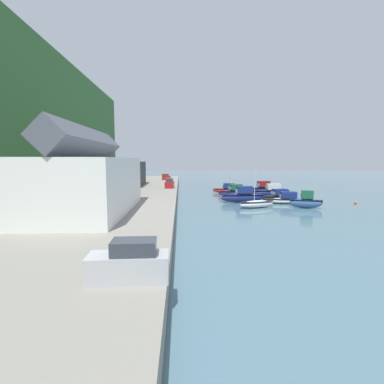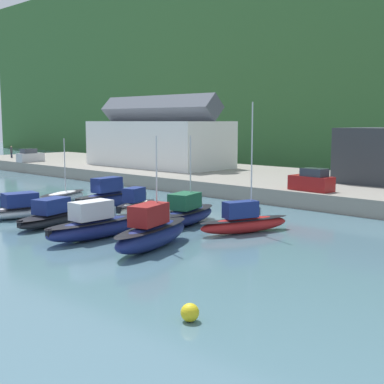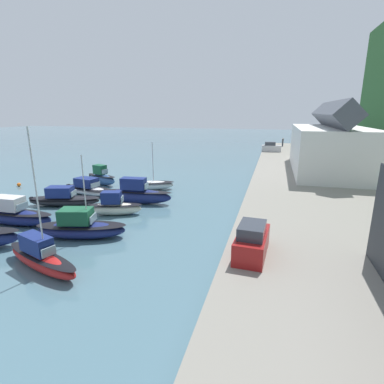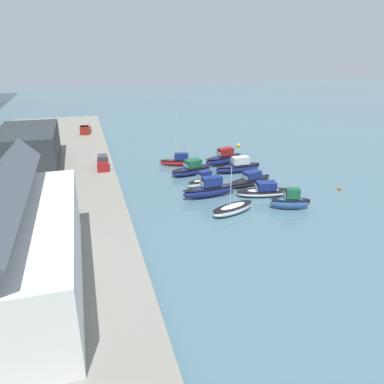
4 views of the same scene
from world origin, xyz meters
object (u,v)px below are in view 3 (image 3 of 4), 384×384
at_px(moored_boat_6, 89,189).
at_px(parked_car_0, 252,241).
at_px(person_on_quay, 283,142).
at_px(mooring_buoy_0, 19,185).
at_px(moored_boat_5, 101,177).
at_px(moored_boat_0, 150,185).
at_px(moored_boat_1, 137,194).
at_px(moored_boat_4, 41,257).
at_px(moored_boat_3, 81,227).
at_px(parked_car_1, 271,147).
at_px(moored_boat_8, 13,214).
at_px(moored_boat_7, 64,199).
at_px(moored_boat_2, 114,206).

distance_m(moored_boat_6, parked_car_0, 26.30).
height_order(person_on_quay, mooring_buoy_0, person_on_quay).
relative_size(moored_boat_5, mooring_buoy_0, 10.27).
height_order(moored_boat_0, moored_boat_1, moored_boat_0).
bearing_deg(moored_boat_4, moored_boat_3, -154.56).
height_order(moored_boat_3, parked_car_1, moored_boat_3).
height_order(moored_boat_1, parked_car_1, parked_car_1).
height_order(moored_boat_0, parked_car_0, moored_boat_0).
relative_size(moored_boat_1, moored_boat_5, 1.52).
xyz_separation_m(person_on_quay, mooring_buoy_0, (48.09, -36.83, -2.42)).
xyz_separation_m(moored_boat_6, moored_boat_8, (11.15, -0.69, 0.23)).
relative_size(person_on_quay, mooring_buoy_0, 4.00).
bearing_deg(moored_boat_7, moored_boat_4, 16.37).
distance_m(moored_boat_5, moored_boat_6, 5.34).
distance_m(moored_boat_4, mooring_buoy_0, 27.38).
distance_m(moored_boat_5, mooring_buoy_0, 11.63).
height_order(moored_boat_0, moored_boat_5, moored_boat_0).
distance_m(moored_boat_4, moored_boat_6, 19.17).
relative_size(moored_boat_0, moored_boat_5, 1.25).
height_order(moored_boat_0, moored_boat_7, moored_boat_0).
height_order(moored_boat_2, moored_boat_7, moored_boat_2).
bearing_deg(person_on_quay, mooring_buoy_0, -37.45).
bearing_deg(parked_car_0, person_on_quay, 91.01).
bearing_deg(moored_boat_2, person_on_quay, 145.08).
relative_size(moored_boat_0, moored_boat_7, 0.83).
bearing_deg(moored_boat_3, moored_boat_0, 167.79).
bearing_deg(moored_boat_2, moored_boat_5, -160.68).
distance_m(moored_boat_3, moored_boat_7, 10.44).
height_order(moored_boat_2, parked_car_1, parked_car_1).
xyz_separation_m(moored_boat_2, person_on_quay, (-55.36, 17.51, 1.79)).
relative_size(moored_boat_0, moored_boat_4, 0.72).
bearing_deg(moored_boat_4, moored_boat_0, -157.46).
relative_size(moored_boat_4, moored_boat_7, 1.15).
height_order(parked_car_0, parked_car_1, same).
bearing_deg(mooring_buoy_0, moored_boat_1, 81.49).
height_order(moored_boat_4, moored_boat_7, moored_boat_4).
relative_size(moored_boat_5, person_on_quay, 2.57).
bearing_deg(parked_car_0, moored_boat_0, 131.96).
bearing_deg(moored_boat_0, person_on_quay, 138.11).
bearing_deg(moored_boat_1, person_on_quay, 156.10).
height_order(moored_boat_1, person_on_quay, person_on_quay).
distance_m(parked_car_0, mooring_buoy_0, 37.47).
bearing_deg(moored_boat_6, moored_boat_5, -155.40).
bearing_deg(moored_boat_6, moored_boat_1, 86.58).
bearing_deg(moored_boat_0, moored_boat_2, -17.07).
distance_m(moored_boat_0, moored_boat_7, 11.37).
relative_size(moored_boat_1, parked_car_0, 1.94).
xyz_separation_m(moored_boat_1, parked_car_1, (-39.66, 14.30, 1.38)).
bearing_deg(mooring_buoy_0, moored_boat_2, 69.37).
bearing_deg(mooring_buoy_0, moored_boat_4, 47.44).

